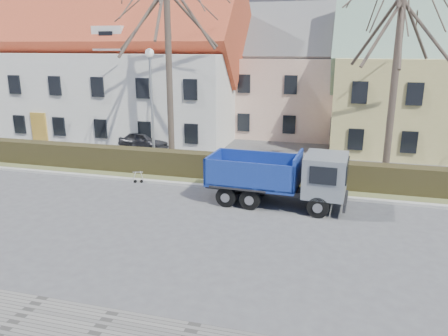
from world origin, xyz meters
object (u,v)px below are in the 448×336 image
(cart_frame, at_px, (134,177))
(parked_car_a, at_px, (145,140))
(dump_truck, at_px, (272,177))
(streetlight, at_px, (152,110))

(cart_frame, xyz_separation_m, parked_car_a, (-2.65, 6.93, 0.29))
(dump_truck, height_order, cart_frame, dump_truck)
(parked_car_a, bearing_deg, dump_truck, -118.07)
(streetlight, height_order, parked_car_a, streetlight)
(cart_frame, distance_m, parked_car_a, 7.42)
(dump_truck, xyz_separation_m, cart_frame, (-7.23, 1.16, -0.92))
(streetlight, relative_size, parked_car_a, 1.83)
(dump_truck, height_order, parked_car_a, dump_truck)
(streetlight, bearing_deg, dump_truck, -27.91)
(streetlight, xyz_separation_m, parked_car_a, (-2.57, 4.22, -2.72))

